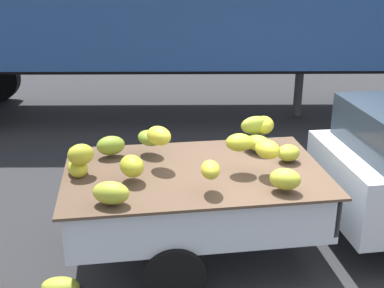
{
  "coord_description": "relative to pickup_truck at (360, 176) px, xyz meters",
  "views": [
    {
      "loc": [
        -1.37,
        -4.87,
        3.32
      ],
      "look_at": [
        -0.98,
        0.62,
        1.17
      ],
      "focal_mm": 46.27,
      "sensor_mm": 36.0,
      "label": 1
    }
  ],
  "objects": [
    {
      "name": "pickup_truck",
      "position": [
        0.0,
        0.0,
        0.0
      ],
      "size": [
        5.11,
        2.07,
        1.7
      ],
      "rotation": [
        0.0,
        0.0,
        0.07
      ],
      "color": "silver",
      "rests_on": "ground"
    },
    {
      "name": "curb_strip",
      "position": [
        -0.94,
        10.16,
        -0.81
      ],
      "size": [
        80.0,
        0.8,
        0.16
      ],
      "primitive_type": "cube",
      "color": "gray",
      "rests_on": "ground"
    },
    {
      "name": "ground",
      "position": [
        -0.94,
        -0.19,
        -0.89
      ],
      "size": [
        220.0,
        220.0,
        0.0
      ],
      "primitive_type": "plane",
      "color": "#28282B"
    },
    {
      "name": "fallen_banana_bunch_near_tailgate",
      "position": [
        -3.37,
        -0.75,
        -0.8
      ],
      "size": [
        0.42,
        0.28,
        0.18
      ],
      "primitive_type": "ellipsoid",
      "rotation": [
        0.0,
        0.0,
        3.03
      ],
      "color": "#A7B132",
      "rests_on": "ground"
    }
  ]
}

